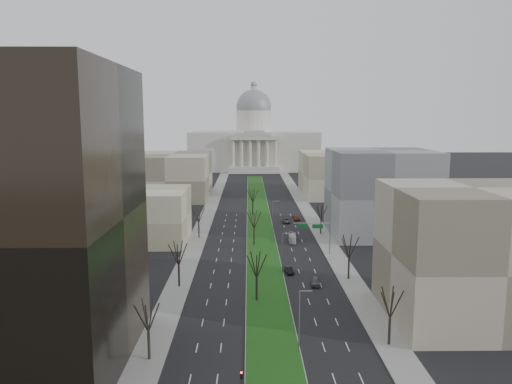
{
  "coord_description": "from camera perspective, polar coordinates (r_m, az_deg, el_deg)",
  "views": [
    {
      "loc": [
        -3.43,
        -46.89,
        33.31
      ],
      "look_at": [
        -1.11,
        105.78,
        10.17
      ],
      "focal_mm": 35.0,
      "sensor_mm": 36.0,
      "label": 1
    }
  ],
  "objects": [
    {
      "name": "car_grey_far",
      "position": [
        158.35,
        3.41,
        -3.29
      ],
      "size": [
        2.28,
        4.87,
        1.35
      ],
      "primitive_type": "imported",
      "rotation": [
        0.0,
        0.0,
        0.01
      ],
      "color": "#4D4F55",
      "rests_on": "ground"
    },
    {
      "name": "median",
      "position": [
        169.2,
        0.31,
        -2.7
      ],
      "size": [
        8.0,
        222.03,
        0.2
      ],
      "color": "#999993",
      "rests_on": "ground"
    },
    {
      "name": "building_far_left",
      "position": [
        210.69,
        -9.49,
        1.87
      ],
      "size": [
        30.0,
        40.0,
        18.0
      ],
      "primitive_type": "cube",
      "color": "gray",
      "rests_on": "ground"
    },
    {
      "name": "sidewalk_right",
      "position": [
        147.22,
        7.35,
        -4.5
      ],
      "size": [
        5.0,
        330.0,
        0.15
      ],
      "primitive_type": "cube",
      "color": "gray",
      "rests_on": "ground"
    },
    {
      "name": "streetlamp_median_b",
      "position": [
        106.04,
        3.07,
        -6.98
      ],
      "size": [
        1.9,
        0.2,
        9.16
      ],
      "color": "gray",
      "rests_on": "ground"
    },
    {
      "name": "streetlamp_median_c",
      "position": [
        144.9,
        1.99,
        -2.73
      ],
      "size": [
        1.9,
        0.2,
        9.16
      ],
      "color": "gray",
      "rests_on": "ground"
    },
    {
      "name": "tree_right_near",
      "position": [
        76.68,
        15.13,
        -12.01
      ],
      "size": [
        5.16,
        5.16,
        9.29
      ],
      "color": "black",
      "rests_on": "ground"
    },
    {
      "name": "tree_left_far",
      "position": [
        138.15,
        -6.58,
        -2.48
      ],
      "size": [
        5.28,
        5.28,
        9.5
      ],
      "color": "black",
      "rests_on": "ground"
    },
    {
      "name": "tree_median_c",
      "position": [
        168.96,
        -0.38,
        -0.34
      ],
      "size": [
        5.4,
        5.4,
        9.72
      ],
      "color": "black",
      "rests_on": "ground"
    },
    {
      "name": "ground",
      "position": [
        170.21,
        0.3,
        -2.67
      ],
      "size": [
        600.0,
        600.0,
        0.0
      ],
      "primitive_type": "plane",
      "color": "black",
      "rests_on": "ground"
    },
    {
      "name": "building_grey_right",
      "position": [
        145.41,
        14.05,
        -0.07
      ],
      "size": [
        28.0,
        26.0,
        24.0
      ],
      "primitive_type": "cube",
      "color": "slate",
      "rests_on": "ground"
    },
    {
      "name": "tree_median_a",
      "position": [
        90.8,
        0.07,
        -8.23
      ],
      "size": [
        5.4,
        5.4,
        9.72
      ],
      "color": "black",
      "rests_on": "ground"
    },
    {
      "name": "capitol",
      "position": [
        316.95,
        -0.25,
        5.54
      ],
      "size": [
        80.0,
        46.0,
        55.0
      ],
      "color": "beige",
      "rests_on": "ground"
    },
    {
      "name": "car_grey_near",
      "position": [
        101.7,
        6.83,
        -10.1
      ],
      "size": [
        2.43,
        4.73,
        1.54
      ],
      "primitive_type": "imported",
      "rotation": [
        0.0,
        0.0,
        -0.14
      ],
      "color": "#505259",
      "rests_on": "ground"
    },
    {
      "name": "tree_right_far",
      "position": [
        142.94,
        7.45,
        -2.25
      ],
      "size": [
        5.04,
        5.04,
        9.07
      ],
      "color": "black",
      "rests_on": "ground"
    },
    {
      "name": "building_far_right",
      "position": [
        216.71,
        9.35,
        2.06
      ],
      "size": [
        30.0,
        40.0,
        18.0
      ],
      "primitive_type": "cube",
      "color": "tan",
      "rests_on": "ground"
    },
    {
      "name": "tree_left_mid",
      "position": [
        99.43,
        -8.86,
        -6.83
      ],
      "size": [
        5.4,
        5.4,
        9.72
      ],
      "color": "black",
      "rests_on": "ground"
    },
    {
      "name": "building_tan_right",
      "position": [
        89.71,
        23.28,
        -6.5
      ],
      "size": [
        26.0,
        24.0,
        22.0
      ],
      "primitive_type": "cube",
      "color": "gray",
      "rests_on": "ground"
    },
    {
      "name": "tree_median_b",
      "position": [
        129.59,
        -0.22,
        -3.09
      ],
      "size": [
        5.4,
        5.4,
        9.72
      ],
      "color": "black",
      "rests_on": "ground"
    },
    {
      "name": "car_red",
      "position": [
        162.54,
        4.59,
        -2.99
      ],
      "size": [
        2.21,
        4.79,
        1.36
      ],
      "primitive_type": "imported",
      "rotation": [
        0.0,
        0.0,
        0.07
      ],
      "color": "maroon",
      "rests_on": "ground"
    },
    {
      "name": "car_black",
      "position": [
        108.58,
        3.77,
        -8.89
      ],
      "size": [
        2.0,
        4.25,
        1.35
      ],
      "primitive_type": "imported",
      "rotation": [
        0.0,
        0.0,
        0.14
      ],
      "color": "black",
      "rests_on": "ground"
    },
    {
      "name": "sidewalk_left",
      "position": [
        146.41,
        -6.38,
        -4.56
      ],
      "size": [
        5.0,
        330.0,
        0.15
      ],
      "primitive_type": "cube",
      "color": "gray",
      "rests_on": "ground"
    },
    {
      "name": "tree_right_mid",
      "position": [
        104.35,
        10.62,
        -6.05
      ],
      "size": [
        5.52,
        5.52,
        9.94
      ],
      "color": "black",
      "rests_on": "ground"
    },
    {
      "name": "tree_left_near",
      "position": [
        71.5,
        -12.25,
        -13.51
      ],
      "size": [
        5.1,
        5.1,
        9.18
      ],
      "color": "black",
      "rests_on": "ground"
    },
    {
      "name": "box_van",
      "position": [
        134.86,
        4.17,
        -5.23
      ],
      "size": [
        2.32,
        7.89,
        2.17
      ],
      "primitive_type": "imported",
      "rotation": [
        0.0,
        0.0,
        -0.06
      ],
      "color": "silver",
      "rests_on": "ground"
    },
    {
      "name": "mast_arm_signs",
      "position": [
        121.22,
        7.2,
        -4.42
      ],
      "size": [
        9.12,
        0.24,
        8.09
      ],
      "color": "gray",
      "rests_on": "ground"
    },
    {
      "name": "building_beige_left",
      "position": [
        137.7,
        -13.27,
        -2.63
      ],
      "size": [
        26.0,
        22.0,
        14.0
      ],
      "primitive_type": "cube",
      "color": "tan",
      "rests_on": "ground"
    },
    {
      "name": "streetlamp_median_a",
      "position": [
        73.06,
        5.0,
        -14.37
      ],
      "size": [
        1.9,
        0.2,
        9.16
      ],
      "color": "gray",
      "rests_on": "ground"
    },
    {
      "name": "traffic_signal_median",
      "position": [
        61.87,
        -1.67,
        -20.94
      ],
      "size": [
        0.32,
        0.41,
        4.3
      ],
      "color": "#2D2D30",
      "rests_on": "ground"
    }
  ]
}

